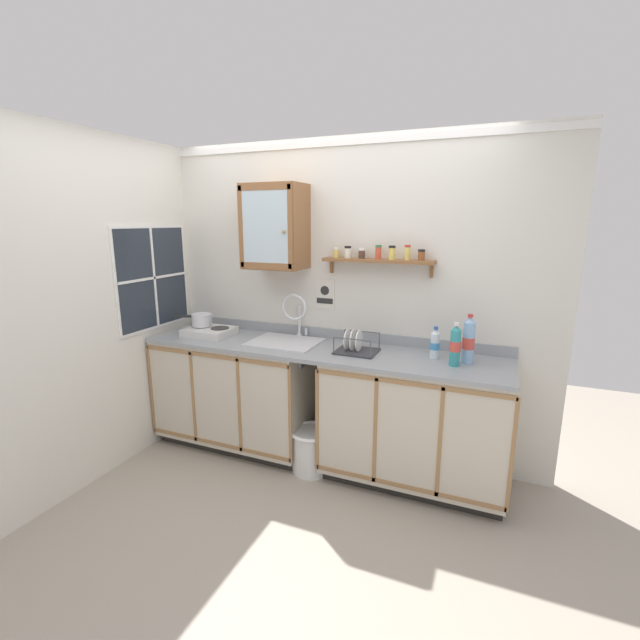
{
  "coord_description": "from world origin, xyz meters",
  "views": [
    {
      "loc": [
        1.22,
        -2.6,
        1.85
      ],
      "look_at": [
        -0.03,
        0.41,
        1.11
      ],
      "focal_mm": 24.52,
      "sensor_mm": 36.0,
      "label": 1
    }
  ],
  "objects_px": {
    "bottle_water_clear_1": "(435,344)",
    "trash_bin": "(311,449)",
    "bottle_water_blue_2": "(469,341)",
    "bottle_detergent_teal_0": "(455,346)",
    "dish_rack": "(355,347)",
    "sink": "(286,343)",
    "hot_plate_stove": "(210,332)",
    "wall_cabinet": "(275,227)",
    "warning_sign": "(325,294)",
    "saucepan": "(201,319)"
  },
  "relations": [
    {
      "from": "dish_rack",
      "to": "wall_cabinet",
      "type": "bearing_deg",
      "value": 169.22
    },
    {
      "from": "bottle_detergent_teal_0",
      "to": "dish_rack",
      "type": "height_order",
      "value": "bottle_detergent_teal_0"
    },
    {
      "from": "bottle_detergent_teal_0",
      "to": "warning_sign",
      "type": "distance_m",
      "value": 1.12
    },
    {
      "from": "sink",
      "to": "trash_bin",
      "type": "xyz_separation_m",
      "value": [
        0.3,
        -0.2,
        -0.74
      ]
    },
    {
      "from": "hot_plate_stove",
      "to": "bottle_water_clear_1",
      "type": "xyz_separation_m",
      "value": [
        1.81,
        0.08,
        0.07
      ]
    },
    {
      "from": "bottle_detergent_teal_0",
      "to": "wall_cabinet",
      "type": "height_order",
      "value": "wall_cabinet"
    },
    {
      "from": "dish_rack",
      "to": "warning_sign",
      "type": "relative_size",
      "value": 1.22
    },
    {
      "from": "trash_bin",
      "to": "wall_cabinet",
      "type": "bearing_deg",
      "value": 145.23
    },
    {
      "from": "bottle_detergent_teal_0",
      "to": "bottle_water_clear_1",
      "type": "height_order",
      "value": "bottle_detergent_teal_0"
    },
    {
      "from": "bottle_detergent_teal_0",
      "to": "bottle_water_blue_2",
      "type": "relative_size",
      "value": 0.87
    },
    {
      "from": "bottle_detergent_teal_0",
      "to": "warning_sign",
      "type": "xyz_separation_m",
      "value": [
        -1.05,
        0.33,
        0.22
      ]
    },
    {
      "from": "dish_rack",
      "to": "bottle_water_clear_1",
      "type": "bearing_deg",
      "value": 6.84
    },
    {
      "from": "bottle_water_blue_2",
      "to": "wall_cabinet",
      "type": "xyz_separation_m",
      "value": [
        -1.48,
        0.09,
        0.73
      ]
    },
    {
      "from": "dish_rack",
      "to": "saucepan",
      "type": "bearing_deg",
      "value": 179.77
    },
    {
      "from": "hot_plate_stove",
      "to": "warning_sign",
      "type": "distance_m",
      "value": 1.01
    },
    {
      "from": "hot_plate_stove",
      "to": "wall_cabinet",
      "type": "relative_size",
      "value": 0.58
    },
    {
      "from": "bottle_detergent_teal_0",
      "to": "bottle_water_blue_2",
      "type": "bearing_deg",
      "value": 49.29
    },
    {
      "from": "saucepan",
      "to": "dish_rack",
      "type": "relative_size",
      "value": 1.03
    },
    {
      "from": "bottle_water_clear_1",
      "to": "dish_rack",
      "type": "distance_m",
      "value": 0.56
    },
    {
      "from": "hot_plate_stove",
      "to": "bottle_detergent_teal_0",
      "type": "xyz_separation_m",
      "value": [
        1.96,
        -0.03,
        0.1
      ]
    },
    {
      "from": "bottle_detergent_teal_0",
      "to": "warning_sign",
      "type": "height_order",
      "value": "warning_sign"
    },
    {
      "from": "bottle_detergent_teal_0",
      "to": "trash_bin",
      "type": "height_order",
      "value": "bottle_detergent_teal_0"
    },
    {
      "from": "bottle_water_clear_1",
      "to": "wall_cabinet",
      "type": "height_order",
      "value": "wall_cabinet"
    },
    {
      "from": "hot_plate_stove",
      "to": "trash_bin",
      "type": "distance_m",
      "value": 1.26
    },
    {
      "from": "trash_bin",
      "to": "bottle_detergent_teal_0",
      "type": "bearing_deg",
      "value": 6.96
    },
    {
      "from": "saucepan",
      "to": "trash_bin",
      "type": "distance_m",
      "value": 1.4
    },
    {
      "from": "saucepan",
      "to": "hot_plate_stove",
      "type": "bearing_deg",
      "value": -12.71
    },
    {
      "from": "hot_plate_stove",
      "to": "saucepan",
      "type": "xyz_separation_m",
      "value": [
        -0.09,
        0.02,
        0.09
      ]
    },
    {
      "from": "saucepan",
      "to": "bottle_water_blue_2",
      "type": "relative_size",
      "value": 0.91
    },
    {
      "from": "warning_sign",
      "to": "wall_cabinet",
      "type": "bearing_deg",
      "value": -156.48
    },
    {
      "from": "bottle_water_clear_1",
      "to": "trash_bin",
      "type": "distance_m",
      "value": 1.21
    },
    {
      "from": "saucepan",
      "to": "warning_sign",
      "type": "bearing_deg",
      "value": 15.81
    },
    {
      "from": "sink",
      "to": "bottle_detergent_teal_0",
      "type": "relative_size",
      "value": 1.82
    },
    {
      "from": "dish_rack",
      "to": "wall_cabinet",
      "type": "distance_m",
      "value": 1.11
    },
    {
      "from": "sink",
      "to": "warning_sign",
      "type": "bearing_deg",
      "value": 47.32
    },
    {
      "from": "bottle_detergent_teal_0",
      "to": "wall_cabinet",
      "type": "bearing_deg",
      "value": 172.8
    },
    {
      "from": "saucepan",
      "to": "warning_sign",
      "type": "distance_m",
      "value": 1.07
    },
    {
      "from": "hot_plate_stove",
      "to": "bottle_water_clear_1",
      "type": "relative_size",
      "value": 1.66
    },
    {
      "from": "wall_cabinet",
      "to": "warning_sign",
      "type": "bearing_deg",
      "value": 23.52
    },
    {
      "from": "bottle_detergent_teal_0",
      "to": "trash_bin",
      "type": "distance_m",
      "value": 1.32
    },
    {
      "from": "bottle_detergent_teal_0",
      "to": "dish_rack",
      "type": "bearing_deg",
      "value": 176.52
    },
    {
      "from": "bottle_water_blue_2",
      "to": "trash_bin",
      "type": "xyz_separation_m",
      "value": [
        -1.05,
        -0.21,
        -0.91
      ]
    },
    {
      "from": "wall_cabinet",
      "to": "warning_sign",
      "type": "relative_size",
      "value": 2.67
    },
    {
      "from": "wall_cabinet",
      "to": "bottle_detergent_teal_0",
      "type": "bearing_deg",
      "value": -7.2
    },
    {
      "from": "trash_bin",
      "to": "bottle_water_blue_2",
      "type": "bearing_deg",
      "value": 11.09
    },
    {
      "from": "bottle_water_clear_1",
      "to": "warning_sign",
      "type": "xyz_separation_m",
      "value": [
        -0.91,
        0.22,
        0.25
      ]
    },
    {
      "from": "sink",
      "to": "hot_plate_stove",
      "type": "bearing_deg",
      "value": -175.07
    },
    {
      "from": "saucepan",
      "to": "warning_sign",
      "type": "relative_size",
      "value": 1.27
    },
    {
      "from": "bottle_detergent_teal_0",
      "to": "trash_bin",
      "type": "relative_size",
      "value": 0.86
    },
    {
      "from": "sink",
      "to": "hot_plate_stove",
      "type": "xyz_separation_m",
      "value": [
        -0.68,
        -0.06,
        0.04
      ]
    }
  ]
}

